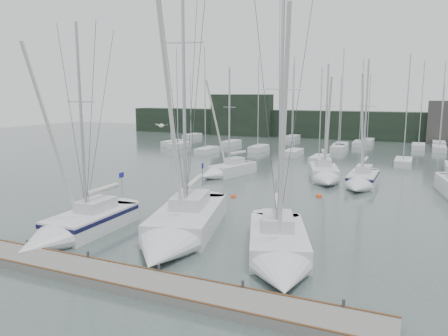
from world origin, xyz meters
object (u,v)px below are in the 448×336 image
(sailboat_mid_c, at_px, (325,176))
(sailboat_near_center, at_px, (177,231))
(sailboat_near_right, at_px, (280,254))
(buoy_a, at_px, (233,197))
(buoy_b, at_px, (319,197))
(sailboat_mid_b, at_px, (223,171))
(sailboat_mid_d, at_px, (361,181))
(sailboat_near_left, at_px, (73,229))

(sailboat_mid_c, bearing_deg, sailboat_near_center, -117.50)
(sailboat_near_right, xyz_separation_m, buoy_a, (-7.50, 11.93, -0.54))
(buoy_b, bearing_deg, buoy_a, -154.66)
(sailboat_mid_b, xyz_separation_m, sailboat_mid_c, (9.81, 1.60, 0.07))
(sailboat_mid_d, height_order, buoy_b, sailboat_mid_d)
(sailboat_mid_d, bearing_deg, buoy_b, -116.66)
(sailboat_near_left, height_order, sailboat_mid_d, sailboat_near_left)
(sailboat_near_right, xyz_separation_m, sailboat_mid_c, (-2.10, 21.17, 0.04))
(sailboat_near_right, distance_m, buoy_b, 14.93)
(sailboat_near_left, relative_size, sailboat_near_right, 0.92)
(sailboat_mid_d, bearing_deg, buoy_a, -137.26)
(sailboat_near_right, relative_size, buoy_b, 28.69)
(sailboat_near_center, xyz_separation_m, sailboat_mid_c, (4.08, 20.30, -0.02))
(buoy_a, bearing_deg, sailboat_near_right, -57.85)
(sailboat_near_left, distance_m, sailboat_near_right, 11.99)
(sailboat_mid_b, bearing_deg, buoy_a, -43.16)
(sailboat_near_right, bearing_deg, sailboat_near_center, 152.06)
(buoy_a, bearing_deg, sailboat_near_left, -108.94)
(sailboat_near_center, relative_size, buoy_a, 41.62)
(buoy_a, bearing_deg, buoy_b, 25.34)
(sailboat_mid_c, distance_m, sailboat_mid_d, 3.62)
(sailboat_mid_b, relative_size, sailboat_mid_d, 0.96)
(sailboat_mid_b, xyz_separation_m, buoy_a, (4.41, -7.64, -0.51))
(sailboat_mid_c, xyz_separation_m, sailboat_mid_d, (3.39, -1.28, -0.04))
(sailboat_near_right, relative_size, sailboat_mid_d, 1.20)
(sailboat_mid_c, height_order, sailboat_mid_d, sailboat_mid_d)
(sailboat_near_right, height_order, sailboat_mid_b, sailboat_near_right)
(sailboat_near_right, height_order, sailboat_mid_c, sailboat_near_right)
(buoy_a, relative_size, buoy_b, 0.90)
(sailboat_near_left, relative_size, buoy_b, 26.29)
(buoy_b, bearing_deg, sailboat_mid_d, 62.79)
(sailboat_mid_b, bearing_deg, sailboat_near_right, -41.84)
(sailboat_near_center, relative_size, sailboat_mid_d, 1.58)
(sailboat_near_left, xyz_separation_m, buoy_a, (4.45, 12.96, -0.56))
(sailboat_near_center, bearing_deg, sailboat_mid_d, 53.69)
(sailboat_near_right, distance_m, sailboat_mid_d, 19.94)
(sailboat_near_left, xyz_separation_m, sailboat_near_right, (11.95, 1.03, -0.02))
(sailboat_near_right, xyz_separation_m, buoy_b, (-1.30, 14.87, -0.54))
(sailboat_mid_b, distance_m, buoy_b, 11.62)
(sailboat_near_center, relative_size, sailboat_mid_c, 1.60)
(sailboat_near_left, xyz_separation_m, sailboat_mid_b, (0.04, 20.60, -0.05))
(sailboat_near_center, xyz_separation_m, sailboat_mid_b, (-5.72, 18.70, -0.09))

